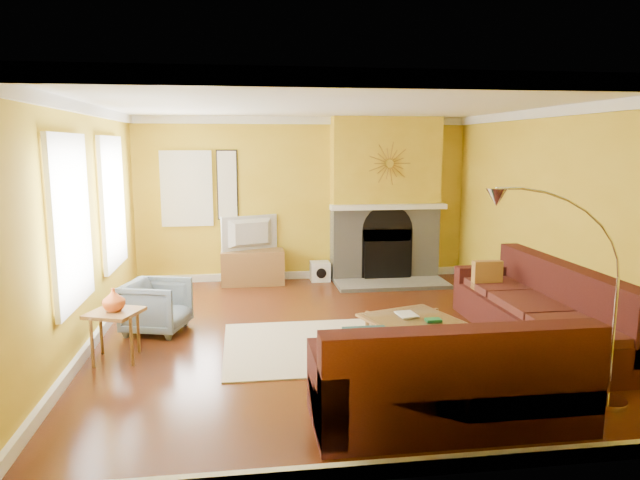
{
  "coord_description": "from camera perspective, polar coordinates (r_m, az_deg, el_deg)",
  "views": [
    {
      "loc": [
        -1.04,
        -6.45,
        2.24
      ],
      "look_at": [
        -0.08,
        0.4,
        1.09
      ],
      "focal_mm": 32.0,
      "sensor_mm": 36.0,
      "label": 1
    }
  ],
  "objects": [
    {
      "name": "floor",
      "position": [
        6.91,
        1.14,
        -9.56
      ],
      "size": [
        5.5,
        6.0,
        0.02
      ],
      "primitive_type": "cube",
      "color": "#602B14",
      "rests_on": "ground"
    },
    {
      "name": "ceiling",
      "position": [
        6.55,
        1.22,
        13.56
      ],
      "size": [
        5.5,
        6.0,
        0.02
      ],
      "primitive_type": "cube",
      "color": "white",
      "rests_on": "ground"
    },
    {
      "name": "wall_back",
      "position": [
        9.56,
        -1.68,
        4.11
      ],
      "size": [
        5.5,
        0.02,
        2.7
      ],
      "primitive_type": "cube",
      "color": "gold",
      "rests_on": "ground"
    },
    {
      "name": "wall_front",
      "position": [
        3.7,
        8.59,
        -4.6
      ],
      "size": [
        5.5,
        0.02,
        2.7
      ],
      "primitive_type": "cube",
      "color": "gold",
      "rests_on": "ground"
    },
    {
      "name": "wall_left",
      "position": [
        6.74,
        -22.69,
        1.12
      ],
      "size": [
        0.02,
        6.0,
        2.7
      ],
      "primitive_type": "cube",
      "color": "gold",
      "rests_on": "ground"
    },
    {
      "name": "wall_right",
      "position": [
        7.54,
        22.39,
        1.95
      ],
      "size": [
        0.02,
        6.0,
        2.7
      ],
      "primitive_type": "cube",
      "color": "gold",
      "rests_on": "ground"
    },
    {
      "name": "baseboard",
      "position": [
        6.89,
        1.14,
        -9.01
      ],
      "size": [
        5.5,
        6.0,
        0.12
      ],
      "primitive_type": null,
      "color": "white",
      "rests_on": "floor"
    },
    {
      "name": "crown_molding",
      "position": [
        6.54,
        1.22,
        12.95
      ],
      "size": [
        5.5,
        6.0,
        0.12
      ],
      "primitive_type": null,
      "color": "white",
      "rests_on": "ceiling"
    },
    {
      "name": "window_left_near",
      "position": [
        7.97,
        -20.14,
        3.54
      ],
      "size": [
        0.06,
        1.22,
        1.72
      ],
      "primitive_type": "cube",
      "color": "white",
      "rests_on": "wall_left"
    },
    {
      "name": "window_left_far",
      "position": [
        6.13,
        -23.82,
        1.7
      ],
      "size": [
        0.06,
        1.22,
        1.72
      ],
      "primitive_type": "cube",
      "color": "white",
      "rests_on": "wall_left"
    },
    {
      "name": "window_back",
      "position": [
        9.47,
        -13.19,
        5.03
      ],
      "size": [
        0.82,
        0.06,
        1.22
      ],
      "primitive_type": "cube",
      "color": "white",
      "rests_on": "wall_back"
    },
    {
      "name": "wall_art",
      "position": [
        9.44,
        -9.25,
        5.44
      ],
      "size": [
        0.34,
        0.04,
        1.14
      ],
      "primitive_type": "cube",
      "color": "white",
      "rests_on": "wall_back"
    },
    {
      "name": "fireplace",
      "position": [
        9.59,
        6.52,
        4.07
      ],
      "size": [
        1.8,
        0.4,
        2.7
      ],
      "primitive_type": null,
      "color": "gray",
      "rests_on": "floor"
    },
    {
      "name": "mantel",
      "position": [
        9.37,
        6.87,
        3.32
      ],
      "size": [
        1.92,
        0.22,
        0.08
      ],
      "primitive_type": "cube",
      "color": "white",
      "rests_on": "fireplace"
    },
    {
      "name": "hearth",
      "position": [
        9.29,
        7.21,
        -4.39
      ],
      "size": [
        1.8,
        0.7,
        0.06
      ],
      "primitive_type": "cube",
      "color": "gray",
      "rests_on": "floor"
    },
    {
      "name": "sunburst",
      "position": [
        9.33,
        6.94,
        7.6
      ],
      "size": [
        0.7,
        0.04,
        0.7
      ],
      "primitive_type": null,
      "color": "olive",
      "rests_on": "fireplace"
    },
    {
      "name": "rug",
      "position": [
        6.56,
        1.12,
        -10.44
      ],
      "size": [
        2.4,
        1.8,
        0.02
      ],
      "primitive_type": "cube",
      "color": "beige",
      "rests_on": "floor"
    },
    {
      "name": "sectional_sofa",
      "position": [
        6.21,
        12.91,
        -7.56
      ],
      "size": [
        3.25,
        3.58,
        0.9
      ],
      "primitive_type": null,
      "color": "#471916",
      "rests_on": "floor"
    },
    {
      "name": "coffee_table",
      "position": [
        6.44,
        9.22,
        -9.31
      ],
      "size": [
        1.16,
        1.16,
        0.37
      ],
      "primitive_type": null,
      "rotation": [
        0.0,
        0.0,
        0.31
      ],
      "color": "white",
      "rests_on": "floor"
    },
    {
      "name": "media_console",
      "position": [
        9.36,
        -6.75,
        -2.71
      ],
      "size": [
        1.01,
        0.46,
        0.56
      ],
      "primitive_type": "cube",
      "color": "olive",
      "rests_on": "floor"
    },
    {
      "name": "tv",
      "position": [
        9.26,
        -6.82,
        0.66
      ],
      "size": [
        0.94,
        0.49,
        0.56
      ],
      "primitive_type": "imported",
      "rotation": [
        0.0,
        0.0,
        3.53
      ],
      "color": "black",
      "rests_on": "media_console"
    },
    {
      "name": "subwoofer",
      "position": [
        9.55,
        -0.0,
        -3.14
      ],
      "size": [
        0.32,
        0.32,
        0.32
      ],
      "primitive_type": "cube",
      "color": "white",
      "rests_on": "floor"
    },
    {
      "name": "armchair",
      "position": [
        7.21,
        -16.0,
        -6.4
      ],
      "size": [
        0.86,
        0.85,
        0.64
      ],
      "primitive_type": "imported",
      "rotation": [
        0.0,
        0.0,
        1.29
      ],
      "color": "slate",
      "rests_on": "floor"
    },
    {
      "name": "side_table",
      "position": [
        6.44,
        -19.74,
        -8.98
      ],
      "size": [
        0.62,
        0.62,
        0.53
      ],
      "primitive_type": null,
      "rotation": [
        0.0,
        0.0,
        -0.36
      ],
      "color": "olive",
      "rests_on": "floor"
    },
    {
      "name": "vase",
      "position": [
        6.33,
        -19.93,
        -5.63
      ],
      "size": [
        0.28,
        0.28,
        0.25
      ],
      "primitive_type": "imported",
      "rotation": [
        0.0,
        0.0,
        -0.23
      ],
      "color": "#D8591E",
      "rests_on": "side_table"
    },
    {
      "name": "book",
      "position": [
        6.43,
        7.83,
        -7.48
      ],
      "size": [
        0.23,
        0.29,
        0.03
      ],
      "primitive_type": "imported",
      "rotation": [
        0.0,
        0.0,
        0.12
      ],
      "color": "white",
      "rests_on": "coffee_table"
    },
    {
      "name": "arc_lamp",
      "position": [
        5.18,
        22.85,
        -5.75
      ],
      "size": [
        1.23,
        0.36,
        1.9
      ],
      "primitive_type": null,
      "color": "silver",
      "rests_on": "floor"
    }
  ]
}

